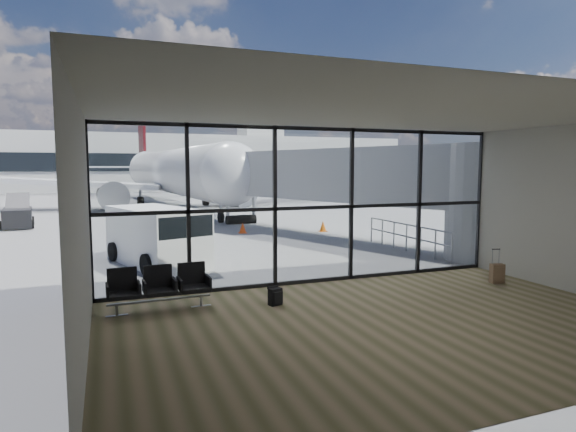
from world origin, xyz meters
TOP-DOWN VIEW (x-y plane):
  - ground at (0.00, 40.00)m, footprint 220.00×220.00m
  - lounge_shell at (0.00, -4.80)m, footprint 12.02×8.01m
  - glass_curtain_wall at (0.00, 0.00)m, footprint 12.10×0.12m
  - jet_bridge at (4.90, 7.07)m, footprint 8.00×16.50m
  - apron_railing at (5.60, 3.50)m, footprint 0.06×5.46m
  - far_terminal at (-0.59, 61.97)m, footprint 80.00×12.20m
  - tree_5 at (-15.00, 72.00)m, footprint 6.27×6.27m
  - seating_row at (-4.50, -1.16)m, footprint 2.36×0.74m
  - backpack at (-1.82, -1.81)m, footprint 0.36×0.35m
  - suitcase at (4.92, -2.00)m, footprint 0.41×0.33m
  - airliner at (-0.18, 30.17)m, footprint 32.00×37.13m
  - service_van at (-3.96, 4.32)m, footprint 3.27×4.88m
  - belt_loader at (-10.26, 17.86)m, footprint 1.89×4.11m
  - traffic_cone_a at (-3.36, 13.99)m, footprint 0.37×0.37m
  - traffic_cone_b at (0.89, 10.98)m, footprint 0.40×0.40m
  - traffic_cone_c at (5.00, 10.11)m, footprint 0.40×0.40m

SIDE VIEW (x-z plane):
  - ground at x=0.00m, z-range 0.00..0.00m
  - backpack at x=-1.82m, z-range -0.01..0.46m
  - traffic_cone_a at x=-3.36m, z-range -0.01..0.52m
  - traffic_cone_b at x=0.89m, z-range -0.01..0.55m
  - traffic_cone_c at x=5.00m, z-range -0.01..0.55m
  - suitcase at x=4.92m, z-range -0.20..0.80m
  - seating_row at x=-4.50m, z-range 0.06..1.10m
  - belt_loader at x=-10.26m, z-range -0.30..1.53m
  - apron_railing at x=5.60m, z-range 0.16..1.27m
  - service_van at x=-3.96m, z-range 0.03..1.98m
  - glass_curtain_wall at x=0.00m, z-range 0.00..4.50m
  - lounge_shell at x=0.00m, z-range 0.40..4.91m
  - jet_bridge at x=4.90m, z-range 0.59..4.92m
  - airliner at x=-0.18m, z-range -1.87..7.70m
  - far_terminal at x=-0.59m, z-range -1.29..9.71m
  - tree_5 at x=-15.00m, z-range 1.36..10.39m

